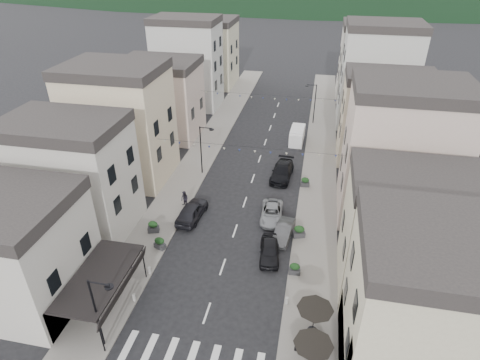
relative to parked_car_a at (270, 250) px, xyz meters
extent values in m
cube|color=slate|center=(-11.19, 18.95, -0.65)|extent=(4.00, 76.00, 0.12)
cube|color=slate|center=(3.81, 18.95, -0.65)|extent=(4.00, 76.00, 0.12)
cube|color=#BEB497|center=(10.81, -9.05, 4.29)|extent=(10.00, 8.00, 10.00)
cube|color=black|center=(-11.19, -8.05, 2.49)|extent=(3.60, 7.50, 0.15)
cube|color=black|center=(-9.39, -8.05, 1.99)|extent=(0.34, 7.50, 0.99)
cylinder|color=black|center=(-9.49, -11.55, 0.89)|extent=(0.10, 0.10, 3.20)
cylinder|color=black|center=(-9.49, -4.55, 0.89)|extent=(0.10, 0.10, 3.20)
cube|color=beige|center=(-18.19, 0.95, 4.29)|extent=(10.00, 7.00, 10.00)
cube|color=#262323|center=(-18.19, 0.95, 9.79)|extent=(10.20, 7.14, 1.00)
cube|color=beige|center=(-18.19, 10.95, 5.29)|extent=(10.00, 8.00, 12.00)
cube|color=#262323|center=(-18.19, 10.95, 11.79)|extent=(10.20, 8.16, 1.00)
cube|color=#BCA398|center=(-18.19, 22.95, 4.04)|extent=(10.00, 8.00, 9.50)
cube|color=#262323|center=(-18.19, 22.95, 9.29)|extent=(10.20, 8.16, 1.00)
cube|color=#B7B7B1|center=(-18.19, 34.95, 5.79)|extent=(10.00, 7.00, 13.00)
cube|color=#262323|center=(-18.19, 34.95, 12.79)|extent=(10.20, 7.14, 1.00)
cube|color=#BEB497|center=(-18.19, 46.95, 4.79)|extent=(10.00, 9.00, 11.00)
cube|color=#262323|center=(-18.19, 46.95, 10.79)|extent=(10.20, 9.18, 1.00)
cube|color=#BEB497|center=(10.81, -1.05, 3.79)|extent=(10.00, 7.00, 9.00)
cube|color=#262323|center=(10.81, -1.05, 8.79)|extent=(10.20, 7.14, 1.00)
cube|color=#BCA398|center=(10.81, 8.95, 5.54)|extent=(10.00, 8.00, 12.50)
cube|color=#262323|center=(10.81, 8.95, 12.29)|extent=(10.20, 8.16, 1.00)
cube|color=beige|center=(10.81, 20.95, 4.29)|extent=(10.00, 7.00, 10.00)
cube|color=#262323|center=(10.81, 20.95, 9.79)|extent=(10.20, 7.14, 1.00)
cube|color=#B7B7B1|center=(10.81, 32.95, 6.04)|extent=(10.00, 8.00, 13.50)
cube|color=#262323|center=(10.81, 32.95, 13.29)|extent=(10.20, 8.16, 1.00)
cube|color=beige|center=(10.81, 44.95, 5.04)|extent=(10.00, 9.00, 11.50)
cube|color=#262323|center=(10.81, 44.95, 11.29)|extent=(10.20, 9.18, 1.00)
cylinder|color=black|center=(4.01, -10.25, 0.56)|extent=(0.06, 0.06, 2.30)
cone|color=black|center=(4.01, -10.25, 1.66)|extent=(2.50, 2.50, 0.55)
cylinder|color=black|center=(4.01, -7.45, 0.56)|extent=(0.06, 0.06, 2.30)
cone|color=black|center=(4.01, -7.45, 1.66)|extent=(2.50, 2.50, 0.55)
cylinder|color=black|center=(4.01, -7.45, -0.22)|extent=(0.70, 0.70, 0.04)
cylinder|color=black|center=(-9.79, -11.05, 2.29)|extent=(0.14, 0.14, 6.00)
cylinder|color=black|center=(-9.09, -11.05, 5.19)|extent=(1.40, 0.10, 0.10)
cylinder|color=black|center=(-8.44, -11.05, 5.04)|extent=(0.56, 0.56, 0.08)
cylinder|color=black|center=(-9.79, 12.95, 2.29)|extent=(0.14, 0.14, 6.00)
cylinder|color=black|center=(-9.09, 12.95, 5.19)|extent=(1.40, 0.10, 0.10)
cylinder|color=black|center=(-8.44, 12.95, 5.04)|extent=(0.56, 0.56, 0.08)
cylinder|color=black|center=(2.41, 30.95, 2.29)|extent=(0.14, 0.14, 6.00)
cylinder|color=black|center=(1.71, 30.95, 5.19)|extent=(1.40, 0.10, 0.10)
cylinder|color=black|center=(1.06, 30.95, 5.04)|extent=(0.56, 0.56, 0.08)
cylinder|color=gray|center=(-9.39, -7.05, -0.29)|extent=(0.26, 0.26, 0.60)
cylinder|color=gray|center=(-9.39, -4.05, -0.29)|extent=(0.26, 0.26, 0.60)
cylinder|color=gray|center=(2.01, -5.05, -0.29)|extent=(0.26, 0.26, 0.60)
cylinder|color=black|center=(-3.69, 8.95, 5.29)|extent=(19.00, 0.02, 0.02)
cone|color=beige|center=(-12.40, 8.95, 5.10)|extent=(0.28, 0.28, 0.24)
cone|color=navy|center=(-10.81, 8.95, 5.02)|extent=(0.28, 0.28, 0.24)
cone|color=beige|center=(-9.23, 8.95, 4.94)|extent=(0.28, 0.28, 0.24)
cone|color=navy|center=(-7.65, 8.95, 4.87)|extent=(0.28, 0.28, 0.24)
cone|color=beige|center=(-6.06, 8.95, 4.83)|extent=(0.28, 0.28, 0.24)
cone|color=navy|center=(-4.48, 8.95, 4.80)|extent=(0.28, 0.28, 0.24)
cone|color=beige|center=(-2.90, 8.95, 4.80)|extent=(0.28, 0.28, 0.24)
cone|color=navy|center=(-1.31, 8.95, 4.83)|extent=(0.28, 0.28, 0.24)
cone|color=beige|center=(0.27, 8.95, 4.87)|extent=(0.28, 0.28, 0.24)
cone|color=navy|center=(1.85, 8.95, 4.94)|extent=(0.28, 0.28, 0.24)
cone|color=beige|center=(3.44, 8.95, 5.02)|extent=(0.28, 0.28, 0.24)
cone|color=navy|center=(5.02, 8.95, 5.10)|extent=(0.28, 0.28, 0.24)
cylinder|color=black|center=(-3.69, 24.95, 5.29)|extent=(19.00, 0.02, 0.02)
cone|color=beige|center=(-12.40, 24.95, 5.10)|extent=(0.28, 0.28, 0.24)
cone|color=navy|center=(-10.81, 24.95, 5.02)|extent=(0.28, 0.28, 0.24)
cone|color=beige|center=(-9.23, 24.95, 4.94)|extent=(0.28, 0.28, 0.24)
cone|color=navy|center=(-7.65, 24.95, 4.87)|extent=(0.28, 0.28, 0.24)
cone|color=beige|center=(-6.06, 24.95, 4.83)|extent=(0.28, 0.28, 0.24)
cone|color=navy|center=(-4.48, 24.95, 4.80)|extent=(0.28, 0.28, 0.24)
cone|color=beige|center=(-2.90, 24.95, 4.80)|extent=(0.28, 0.28, 0.24)
cone|color=navy|center=(-1.31, 24.95, 4.83)|extent=(0.28, 0.28, 0.24)
cone|color=beige|center=(0.27, 24.95, 4.87)|extent=(0.28, 0.28, 0.24)
cone|color=navy|center=(1.85, 24.95, 4.94)|extent=(0.28, 0.28, 0.24)
cone|color=beige|center=(3.44, 24.95, 5.02)|extent=(0.28, 0.28, 0.24)
cone|color=navy|center=(5.02, 24.95, 5.10)|extent=(0.28, 0.28, 0.24)
imported|color=black|center=(0.00, 0.00, 0.00)|extent=(2.15, 4.34, 1.42)
imported|color=#363639|center=(0.91, 2.90, -0.04)|extent=(1.96, 4.23, 1.34)
imported|color=gray|center=(-0.55, 5.66, -0.07)|extent=(2.45, 4.76, 1.28)
imported|color=black|center=(-0.43, 13.87, 0.07)|extent=(2.60, 5.55, 1.57)
imported|color=black|center=(-8.29, 4.16, 0.12)|extent=(2.40, 5.06, 1.67)
cube|color=white|center=(0.51, 23.97, 0.22)|extent=(1.91, 4.51, 1.86)
cube|color=white|center=(0.49, 23.41, 1.19)|extent=(1.81, 3.03, 0.46)
cylinder|color=black|center=(-0.28, 22.32, -0.39)|extent=(0.25, 0.66, 0.65)
cylinder|color=black|center=(1.20, 22.27, -0.39)|extent=(0.25, 0.66, 0.65)
cylinder|color=black|center=(-0.18, 25.66, -0.39)|extent=(0.25, 0.66, 0.65)
cylinder|color=black|center=(1.31, 25.61, -0.39)|extent=(0.25, 0.66, 0.65)
imported|color=black|center=(-11.27, -3.77, 0.17)|extent=(0.61, 0.45, 1.53)
imported|color=black|center=(-9.57, 5.83, 0.29)|extent=(1.07, 1.00, 1.76)
cube|color=#303033|center=(-11.15, 1.20, -0.33)|extent=(1.17, 0.86, 0.52)
ellipsoid|color=black|center=(-11.15, 1.20, 0.25)|extent=(0.92, 0.59, 0.67)
cube|color=#323235|center=(-9.69, -0.91, -0.34)|extent=(1.15, 0.89, 0.51)
ellipsoid|color=black|center=(-9.69, -0.91, 0.22)|extent=(0.90, 0.57, 0.65)
cube|color=#2C2C2F|center=(2.31, -1.75, -0.35)|extent=(0.99, 0.59, 0.47)
ellipsoid|color=black|center=(2.31, -1.75, 0.17)|extent=(0.83, 0.53, 0.61)
cube|color=#2F2F31|center=(2.31, 3.14, -0.32)|extent=(1.23, 0.95, 0.54)
ellipsoid|color=black|center=(2.31, 3.14, 0.28)|extent=(0.96, 0.61, 0.70)
cube|color=#2B2B2E|center=(2.31, 12.26, -0.35)|extent=(1.03, 0.64, 0.49)
ellipsoid|color=black|center=(2.31, 12.26, 0.19)|extent=(0.86, 0.55, 0.63)
camera|label=1|loc=(2.76, -26.58, 22.92)|focal=30.00mm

